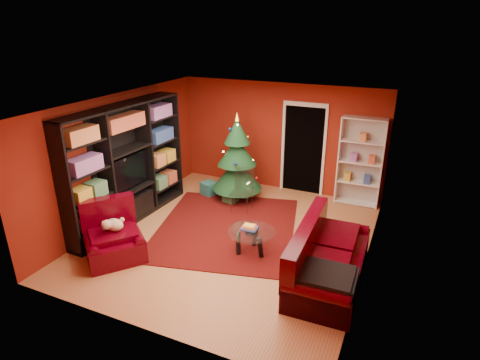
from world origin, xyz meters
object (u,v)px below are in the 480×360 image
at_px(rug, 226,227).
at_px(sofa, 331,254).
at_px(christmas_tree, 237,158).
at_px(coffee_table, 251,241).
at_px(armchair, 113,237).
at_px(acrylic_chair, 242,193).
at_px(media_unit, 126,165).
at_px(white_bookshelf, 360,162).
at_px(dog, 114,225).
at_px(gift_box_green, 230,196).
at_px(gift_box_teal, 209,188).

bearing_deg(rug, sofa, -21.10).
relative_size(christmas_tree, coffee_table, 2.38).
height_order(rug, christmas_tree, christmas_tree).
height_order(armchair, acrylic_chair, acrylic_chair).
relative_size(rug, armchair, 3.01).
height_order(media_unit, acrylic_chair, media_unit).
distance_m(white_bookshelf, dog, 5.34).
bearing_deg(armchair, rug, 2.57).
relative_size(white_bookshelf, acrylic_chair, 2.35).
distance_m(christmas_tree, acrylic_chair, 0.91).
bearing_deg(gift_box_green, acrylic_chair, -37.63).
relative_size(gift_box_green, coffee_table, 0.32).
bearing_deg(media_unit, rug, 15.28).
xyz_separation_m(gift_box_teal, white_bookshelf, (3.32, 0.95, 0.84)).
xyz_separation_m(rug, acrylic_chair, (-0.03, 0.84, 0.43)).
bearing_deg(dog, rug, 1.30).
relative_size(sofa, acrylic_chair, 2.54).
bearing_deg(acrylic_chair, coffee_table, -65.75).
distance_m(christmas_tree, gift_box_green, 0.90).
bearing_deg(dog, christmas_tree, 23.12).
xyz_separation_m(media_unit, acrylic_chair, (1.99, 1.29, -0.78)).
bearing_deg(coffee_table, christmas_tree, 120.47).
bearing_deg(christmas_tree, sofa, -40.76).
distance_m(gift_box_teal, gift_box_green, 0.67).
distance_m(armchair, dog, 0.21).
bearing_deg(sofa, white_bookshelf, -0.25).
xyz_separation_m(rug, gift_box_green, (-0.46, 1.17, 0.13)).
xyz_separation_m(gift_box_green, dog, (-0.88, -2.87, 0.47)).
height_order(christmas_tree, white_bookshelf, christmas_tree).
bearing_deg(armchair, dog, 45.00).
xyz_separation_m(gift_box_teal, gift_box_green, (0.65, -0.16, -0.02)).
bearing_deg(gift_box_green, armchair, -106.55).
bearing_deg(armchair, media_unit, 67.07).
relative_size(armchair, coffee_table, 1.20).
bearing_deg(christmas_tree, dog, -106.44).
xyz_separation_m(christmas_tree, coffee_table, (1.23, -2.09, -0.77)).
relative_size(gift_box_green, white_bookshelf, 0.14).
bearing_deg(media_unit, gift_box_teal, 65.66).
relative_size(rug, dog, 7.85).
height_order(media_unit, sofa, media_unit).
relative_size(white_bookshelf, coffee_table, 2.37).
bearing_deg(media_unit, dog, -58.75).
height_order(media_unit, coffee_table, media_unit).
relative_size(gift_box_teal, armchair, 0.31).
relative_size(christmas_tree, dog, 5.16).
bearing_deg(gift_box_teal, coffee_table, -45.79).
height_order(gift_box_green, sofa, sofa).
bearing_deg(sofa, gift_box_teal, 55.36).
bearing_deg(rug, dog, -128.26).
distance_m(christmas_tree, coffee_table, 2.55).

